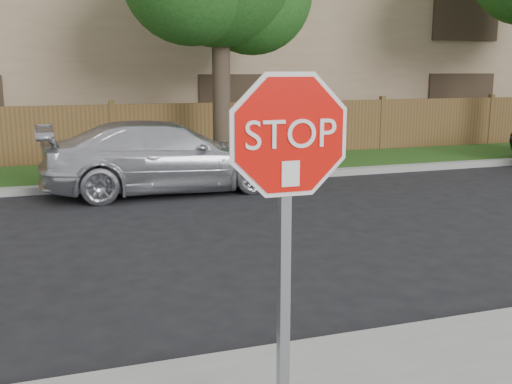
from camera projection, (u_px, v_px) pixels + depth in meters
name	position (u px, v px, depth m)	size (l,w,h in m)	color
ground	(241.00, 359.00, 5.30)	(90.00, 90.00, 0.00)	black
far_curb	(129.00, 185.00, 12.84)	(70.00, 0.30, 0.15)	gray
grass_strip	(121.00, 173.00, 14.38)	(70.00, 3.00, 0.12)	#1E4714
fence	(113.00, 135.00, 15.71)	(70.00, 0.12, 1.60)	brown
apartment_building	(93.00, 38.00, 20.36)	(35.20, 9.20, 7.20)	#93795B
stop_sign	(288.00, 189.00, 3.50)	(1.01, 0.13, 2.55)	gray
sedan_right	(166.00, 157.00, 12.37)	(2.06, 5.06, 1.47)	silver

